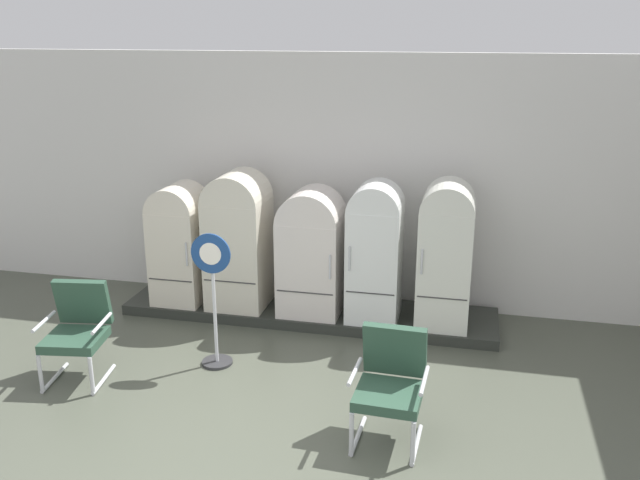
% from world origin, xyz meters
% --- Properties ---
extents(ground, '(12.00, 10.00, 0.05)m').
position_xyz_m(ground, '(0.00, 0.00, -0.03)').
color(ground, '#4B4F42').
extents(back_wall, '(11.76, 0.12, 3.08)m').
position_xyz_m(back_wall, '(0.00, 3.66, 1.55)').
color(back_wall, silver).
rests_on(back_wall, ground).
extents(display_plinth, '(4.45, 0.95, 0.12)m').
position_xyz_m(display_plinth, '(0.00, 3.02, 0.06)').
color(display_plinth, '#2C2F2A').
rests_on(display_plinth, ground).
extents(refrigerator_0, '(0.59, 0.68, 1.45)m').
position_xyz_m(refrigerator_0, '(-1.58, 2.92, 0.89)').
color(refrigerator_0, silver).
rests_on(refrigerator_0, display_plinth).
extents(refrigerator_1, '(0.68, 0.72, 1.63)m').
position_xyz_m(refrigerator_1, '(-0.84, 2.94, 0.99)').
color(refrigerator_1, beige).
rests_on(refrigerator_1, display_plinth).
extents(refrigerator_2, '(0.71, 0.70, 1.48)m').
position_xyz_m(refrigerator_2, '(0.06, 2.93, 0.90)').
color(refrigerator_2, silver).
rests_on(refrigerator_2, display_plinth).
extents(refrigerator_3, '(0.59, 0.64, 1.60)m').
position_xyz_m(refrigerator_3, '(0.80, 2.89, 0.97)').
color(refrigerator_3, white).
rests_on(refrigerator_3, display_plinth).
extents(refrigerator_4, '(0.58, 0.72, 1.64)m').
position_xyz_m(refrigerator_4, '(1.59, 2.94, 0.99)').
color(refrigerator_4, silver).
rests_on(refrigerator_4, display_plinth).
extents(armchair_left, '(0.67, 0.72, 0.97)m').
position_xyz_m(armchair_left, '(-1.87, 1.09, 0.54)').
color(armchair_left, silver).
rests_on(armchair_left, ground).
extents(armchair_right, '(0.63, 0.66, 0.97)m').
position_xyz_m(armchair_right, '(1.27, 0.72, 0.54)').
color(armchair_right, silver).
rests_on(armchair_right, ground).
extents(sign_stand, '(0.41, 0.32, 1.42)m').
position_xyz_m(sign_stand, '(-0.65, 1.62, 0.66)').
color(sign_stand, '#2D2D30').
rests_on(sign_stand, ground).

